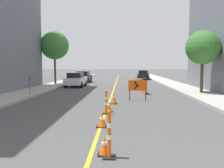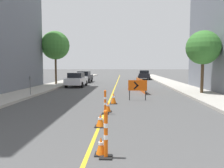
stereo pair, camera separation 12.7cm
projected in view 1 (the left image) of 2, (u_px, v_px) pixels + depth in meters
The scene contains 17 objects.
lane_stripe at pixel (116, 84), 28.45m from camera, with size 0.12×56.77×0.01m.
sidewalk_left at pixel (61, 83), 28.77m from camera, with size 2.75×56.77×0.17m.
sidewalk_right at pixel (171, 84), 28.12m from camera, with size 2.75×56.77×0.17m.
traffic_cone_second at pixel (104, 146), 5.78m from camera, with size 0.33×0.33×0.49m.
traffic_cone_third at pixel (102, 120), 8.46m from camera, with size 0.43×0.43×0.50m.
traffic_cone_fourth at pixel (109, 107), 11.21m from camera, with size 0.39×0.39×0.53m.
traffic_cone_fifth at pixel (114, 98), 13.59m from camera, with size 0.43×0.43×0.69m.
delineator_post_front at pixel (109, 137), 5.58m from camera, with size 0.33×0.33×1.25m.
delineator_post_rear at pixel (106, 104), 10.67m from camera, with size 0.35×0.35×1.18m.
arrow_barricade_primary at pixel (138, 86), 14.88m from camera, with size 1.28×0.10×1.39m.
safety_mesh_fence at pixel (140, 85), 20.48m from camera, with size 0.49×5.72×1.13m.
parked_car_curb_near at pixel (76, 80), 24.71m from camera, with size 1.94×4.33×1.59m.
parked_car_curb_mid at pixel (83, 77), 31.22m from camera, with size 1.95×4.35×1.59m.
parked_car_curb_far at pixel (143, 75), 38.00m from camera, with size 2.03×4.39×1.59m.
parking_meter_near_curb at pixel (30, 82), 16.57m from camera, with size 0.12×0.11×1.43m.
street_tree_left_near at pixel (55, 45), 26.36m from camera, with size 3.41×3.41×6.37m.
street_tree_right_near at pixel (203, 48), 17.59m from camera, with size 2.72×2.72×5.02m.
Camera 1 is at (0.82, 0.04, 2.36)m, focal length 35.00 mm.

